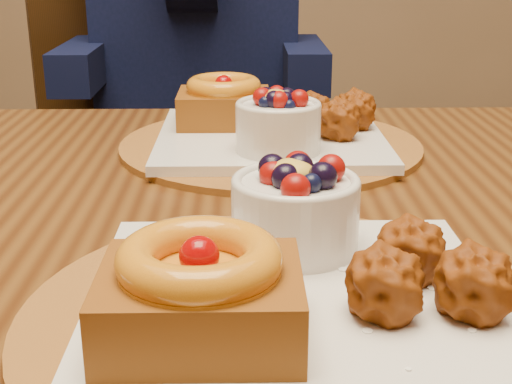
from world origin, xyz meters
TOP-DOWN VIEW (x-y plane):
  - dining_table at (0.11, -0.01)m, footprint 1.60×0.90m
  - place_setting_near at (0.10, -0.22)m, footprint 0.38×0.38m
  - place_setting_far at (0.10, 0.20)m, footprint 0.38×0.38m
  - chair_far at (-0.12, 0.84)m, footprint 0.58×0.58m

SIDE VIEW (x-z plane):
  - chair_far at x=-0.12m, z-range 0.05..0.97m
  - dining_table at x=0.11m, z-range 0.30..1.06m
  - place_setting_far at x=0.10m, z-range 0.74..0.83m
  - place_setting_near at x=0.10m, z-range 0.74..0.83m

